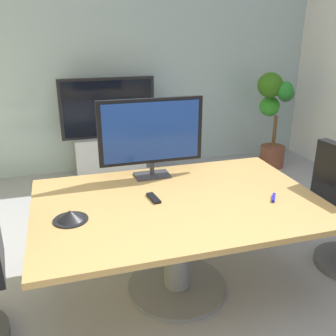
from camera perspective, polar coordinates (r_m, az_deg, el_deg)
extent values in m
plane|color=#99999E|center=(2.83, 1.78, -21.43)|extent=(7.23, 7.23, 0.00)
cube|color=#9EB2B7|center=(5.16, -9.22, 15.33)|extent=(5.88, 0.10, 2.86)
cube|color=#B2894C|center=(2.66, 1.53, -5.26)|extent=(2.00, 1.34, 0.04)
cylinder|color=slate|center=(2.85, 1.45, -12.07)|extent=(0.20, 0.20, 0.71)
cylinder|color=slate|center=(3.05, 1.39, -17.47)|extent=(0.76, 0.76, 0.03)
cube|color=black|center=(3.49, 23.89, -3.35)|extent=(0.28, 0.08, 0.03)
cube|color=#333338|center=(3.06, -2.43, -1.09)|extent=(0.28, 0.18, 0.02)
cylinder|color=#333338|center=(3.04, -2.45, -0.07)|extent=(0.04, 0.04, 0.10)
cube|color=black|center=(2.96, -2.60, 5.63)|extent=(0.84, 0.04, 0.52)
cube|color=navy|center=(2.94, -2.50, 5.53)|extent=(0.77, 0.01, 0.47)
cube|color=#B7BABC|center=(5.05, -8.77, 1.79)|extent=(0.90, 0.36, 0.55)
cube|color=black|center=(4.86, -9.16, 9.03)|extent=(1.20, 0.06, 0.76)
cube|color=black|center=(4.83, -9.11, 8.95)|extent=(1.12, 0.01, 0.69)
cylinder|color=brown|center=(5.59, 15.56, 1.76)|extent=(0.34, 0.34, 0.30)
cylinder|color=brown|center=(5.48, 15.93, 5.41)|extent=(0.05, 0.05, 0.44)
sphere|color=#306232|center=(5.44, 17.56, 10.73)|extent=(0.22, 0.22, 0.22)
sphere|color=#318F26|center=(5.55, 15.22, 9.06)|extent=(0.28, 0.28, 0.28)
sphere|color=#326A17|center=(5.29, 15.30, 12.10)|extent=(0.34, 0.34, 0.34)
sphere|color=#257F29|center=(5.29, 17.35, 11.27)|extent=(0.23, 0.23, 0.23)
cone|color=black|center=(2.45, -14.67, -6.99)|extent=(0.19, 0.19, 0.07)
cylinder|color=black|center=(2.46, -14.60, -7.63)|extent=(0.22, 0.22, 0.01)
cube|color=black|center=(2.66, -2.22, -4.59)|extent=(0.07, 0.18, 0.02)
cube|color=#1919A5|center=(2.77, 15.81, -4.37)|extent=(0.09, 0.12, 0.02)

